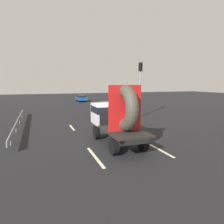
{
  "coord_description": "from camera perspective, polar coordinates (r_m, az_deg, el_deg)",
  "views": [
    {
      "loc": [
        -4.19,
        -11.45,
        3.7
      ],
      "look_at": [
        0.23,
        0.55,
        1.85
      ],
      "focal_mm": 32.59,
      "sensor_mm": 36.0,
      "label": 1
    }
  ],
  "objects": [
    {
      "name": "lane_dash_left_far",
      "position": [
        17.24,
        -11.16,
        -4.32
      ],
      "size": [
        0.16,
        2.19,
        0.01
      ],
      "primitive_type": "cube",
      "rotation": [
        0.0,
        0.0,
        1.57
      ],
      "color": "beige",
      "rests_on": "ground_plane"
    },
    {
      "name": "distant_sedan",
      "position": [
        25.16,
        -1.34,
        1.44
      ],
      "size": [
        1.78,
        4.16,
        1.36
      ],
      "color": "black",
      "rests_on": "ground_plane"
    },
    {
      "name": "oncoming_car",
      "position": [
        41.24,
        -8.61,
        3.92
      ],
      "size": [
        1.64,
        3.83,
        1.25
      ],
      "color": "black",
      "rests_on": "ground_plane"
    },
    {
      "name": "guardrail",
      "position": [
        18.54,
        -24.9,
        -2.4
      ],
      "size": [
        0.1,
        13.81,
        0.71
      ],
      "color": "gray",
      "rests_on": "ground_plane"
    },
    {
      "name": "lane_dash_right_near",
      "position": [
        11.69,
        13.64,
        -10.46
      ],
      "size": [
        0.16,
        2.36,
        0.01
      ],
      "primitive_type": "cube",
      "rotation": [
        0.0,
        0.0,
        1.57
      ],
      "color": "beige",
      "rests_on": "ground_plane"
    },
    {
      "name": "lane_dash_right_far",
      "position": [
        18.45,
        0.01,
        -3.34
      ],
      "size": [
        0.16,
        2.61,
        0.01
      ],
      "primitive_type": "cube",
      "rotation": [
        0.0,
        0.0,
        1.57
      ],
      "color": "beige",
      "rests_on": "ground_plane"
    },
    {
      "name": "lane_dash_left_near",
      "position": [
        10.49,
        -4.72,
        -12.45
      ],
      "size": [
        0.16,
        2.99,
        0.01
      ],
      "primitive_type": "cube",
      "rotation": [
        0.0,
        0.0,
        1.57
      ],
      "color": "beige",
      "rests_on": "ground_plane"
    },
    {
      "name": "traffic_light",
      "position": [
        22.32,
        7.94,
        8.39
      ],
      "size": [
        0.42,
        0.36,
        5.83
      ],
      "color": "gray",
      "rests_on": "ground_plane"
    },
    {
      "name": "ground_plane",
      "position": [
        12.75,
        -0.14,
        -8.66
      ],
      "size": [
        120.0,
        120.0,
        0.0
      ],
      "primitive_type": "plane",
      "color": "black"
    },
    {
      "name": "flatbed_truck",
      "position": [
        12.39,
        0.97,
        -1.03
      ],
      "size": [
        2.02,
        5.12,
        3.59
      ],
      "color": "black",
      "rests_on": "ground_plane"
    }
  ]
}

